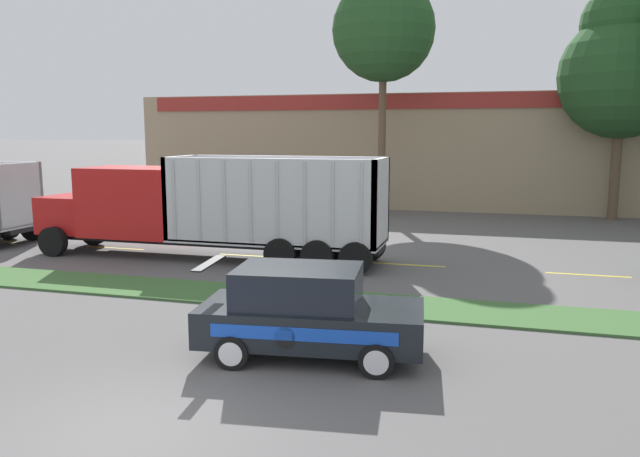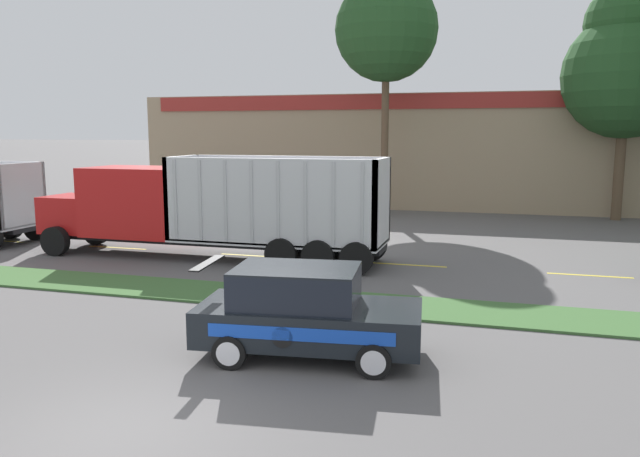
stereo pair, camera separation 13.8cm
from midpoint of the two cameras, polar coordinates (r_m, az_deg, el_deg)
name	(u,v)px [view 1 (the left image)]	position (r m, az deg, el deg)	size (l,w,h in m)	color
ground_plane	(124,435)	(9.70, -17.86, -17.49)	(600.00, 600.00, 0.00)	#5B5959
grass_verge	(291,298)	(16.05, -2.90, -6.39)	(120.00, 2.03, 0.06)	#3D6633
centre_line_3	(115,248)	(24.23, -18.37, -1.70)	(2.40, 0.14, 0.01)	yellow
centre_line_4	(252,256)	(21.69, -6.45, -2.49)	(2.40, 0.14, 0.01)	yellow
centre_line_5	(408,265)	(20.31, 7.84, -3.30)	(2.40, 0.14, 0.01)	yellow
centre_line_6	(588,275)	(20.32, 23.13, -3.93)	(2.40, 0.14, 0.01)	yellow
dump_truck_lead	(175,210)	(21.82, -13.25, 1.67)	(12.24, 2.57, 3.44)	black
rally_car	(307,312)	(11.89, -1.51, -7.61)	(4.37, 2.32, 1.76)	black
store_building_backdrop	(478,150)	(39.84, 14.13, 6.99)	(38.89, 12.10, 6.31)	#9E896B
tree_behind_left	(384,19)	(32.30, 5.72, 18.48)	(5.06, 5.06, 13.00)	brown
tree_behind_right	(623,64)	(33.56, 25.86, 13.41)	(5.88, 5.88, 11.26)	brown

